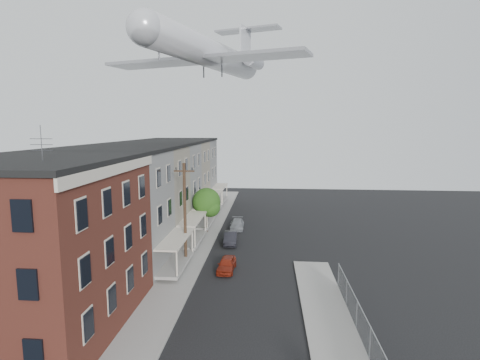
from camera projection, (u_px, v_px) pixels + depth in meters
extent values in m
cube|color=gray|center=(200.00, 242.00, 39.18)|extent=(3.00, 62.00, 0.12)
cube|color=gray|center=(336.00, 347.00, 20.56)|extent=(3.00, 26.00, 0.12)
cube|color=gray|center=(213.00, 243.00, 39.06)|extent=(0.15, 62.00, 0.14)
cube|color=gray|center=(310.00, 346.00, 20.67)|extent=(0.15, 26.00, 0.14)
cube|color=#3B1813|center=(37.00, 247.00, 22.21)|extent=(10.00, 12.00, 10.00)
cube|color=black|center=(31.00, 160.00, 21.49)|extent=(10.30, 12.30, 0.30)
cube|color=beige|center=(117.00, 169.00, 21.16)|extent=(0.16, 12.20, 0.60)
cylinder|color=#515156|center=(41.00, 145.00, 19.22)|extent=(0.04, 0.04, 2.00)
cube|color=slate|center=(106.00, 211.00, 31.59)|extent=(10.00, 7.00, 10.00)
cube|color=black|center=(103.00, 150.00, 30.87)|extent=(10.25, 7.00, 0.30)
cube|color=gray|center=(176.00, 264.00, 31.75)|extent=(1.80, 6.40, 0.25)
cube|color=beige|center=(176.00, 239.00, 31.45)|extent=(1.90, 6.50, 0.15)
cube|color=gray|center=(136.00, 196.00, 38.50)|extent=(10.00, 7.00, 10.00)
cube|color=black|center=(134.00, 146.00, 37.78)|extent=(10.25, 7.00, 0.30)
cube|color=gray|center=(193.00, 239.00, 38.66)|extent=(1.80, 6.40, 0.25)
cube|color=beige|center=(193.00, 218.00, 38.36)|extent=(1.90, 6.50, 0.15)
cube|color=slate|center=(156.00, 186.00, 45.41)|extent=(10.00, 7.00, 10.00)
cube|color=black|center=(155.00, 143.00, 44.69)|extent=(10.25, 7.00, 0.30)
cube|color=gray|center=(205.00, 222.00, 45.57)|extent=(1.80, 6.40, 0.25)
cube|color=beige|center=(204.00, 205.00, 45.26)|extent=(1.90, 6.50, 0.15)
cube|color=gray|center=(171.00, 178.00, 52.32)|extent=(10.00, 7.00, 10.00)
cube|color=black|center=(170.00, 141.00, 51.60)|extent=(10.25, 7.00, 0.30)
cube|color=gray|center=(213.00, 210.00, 52.48)|extent=(1.80, 6.40, 0.25)
cube|color=beige|center=(213.00, 194.00, 52.17)|extent=(1.90, 6.50, 0.15)
cube|color=slate|center=(183.00, 172.00, 59.23)|extent=(10.00, 7.00, 10.00)
cube|color=black|center=(182.00, 139.00, 58.51)|extent=(10.25, 7.00, 0.30)
cube|color=gray|center=(220.00, 200.00, 59.39)|extent=(1.80, 6.40, 0.25)
cube|color=beige|center=(220.00, 186.00, 59.08)|extent=(1.90, 6.50, 0.15)
cylinder|color=gray|center=(370.00, 344.00, 19.33)|extent=(0.06, 0.06, 1.90)
cylinder|color=gray|center=(357.00, 315.00, 22.29)|extent=(0.06, 0.06, 1.90)
cylinder|color=gray|center=(346.00, 293.00, 25.25)|extent=(0.06, 0.06, 1.90)
cylinder|color=gray|center=(338.00, 275.00, 28.21)|extent=(0.06, 0.06, 1.90)
cube|color=gray|center=(371.00, 327.00, 19.20)|extent=(0.04, 18.00, 0.04)
cube|color=gray|center=(370.00, 344.00, 19.33)|extent=(0.02, 18.00, 1.80)
cylinder|color=black|center=(185.00, 214.00, 32.64)|extent=(0.26, 0.26, 9.00)
cube|color=black|center=(184.00, 171.00, 32.11)|extent=(1.80, 0.12, 0.12)
cylinder|color=black|center=(176.00, 169.00, 32.14)|extent=(0.08, 0.08, 0.25)
cylinder|color=black|center=(192.00, 169.00, 32.03)|extent=(0.08, 0.08, 0.25)
cylinder|color=black|center=(207.00, 222.00, 42.96)|extent=(0.24, 0.24, 2.40)
sphere|color=#1D4312|center=(206.00, 202.00, 42.62)|extent=(3.20, 3.20, 3.20)
sphere|color=#1D4312|center=(210.00, 207.00, 42.37)|extent=(2.24, 2.24, 2.24)
imported|color=maroon|center=(227.00, 264.00, 31.52)|extent=(1.54, 3.47, 1.16)
imported|color=black|center=(231.00, 238.00, 38.85)|extent=(1.51, 3.78, 1.22)
imported|color=gray|center=(237.00, 224.00, 44.61)|extent=(1.71, 3.89, 1.11)
cylinder|color=silver|center=(209.00, 53.00, 38.29)|extent=(9.24, 21.20, 2.85)
sphere|color=silver|center=(145.00, 28.00, 28.51)|extent=(2.85, 2.85, 2.85)
cone|color=silver|center=(247.00, 68.00, 48.07)|extent=(3.53, 3.41, 2.85)
cube|color=#939399|center=(203.00, 60.00, 37.19)|extent=(21.47, 10.09, 0.31)
cylinder|color=#939399|center=(221.00, 64.00, 45.99)|extent=(2.44, 3.82, 1.42)
cylinder|color=#939399|center=(254.00, 62.00, 44.39)|extent=(2.44, 3.82, 1.42)
cube|color=silver|center=(245.00, 47.00, 47.31)|extent=(1.25, 3.29, 4.98)
cube|color=#939399|center=(248.00, 30.00, 47.80)|extent=(8.75, 4.79, 0.22)
cylinder|color=#515156|center=(159.00, 54.00, 30.37)|extent=(0.14, 0.14, 1.07)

